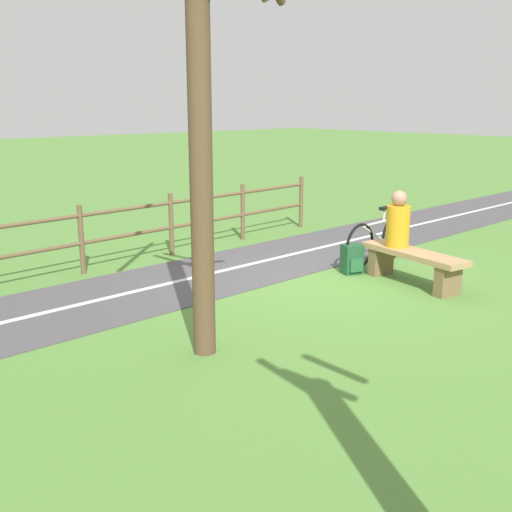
# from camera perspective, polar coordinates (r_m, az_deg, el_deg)

# --- Properties ---
(ground_plane) EXTENTS (80.00, 80.00, 0.00)m
(ground_plane) POSITION_cam_1_polar(r_m,az_deg,el_deg) (9.01, 6.54, -2.22)
(ground_plane) COLOR #548438
(paved_path) EXTENTS (2.75, 36.03, 0.02)m
(paved_path) POSITION_cam_1_polar(r_m,az_deg,el_deg) (7.85, -21.13, -5.52)
(paved_path) COLOR #4C494C
(paved_path) RESTS_ON ground_plane
(path_centre_line) EXTENTS (0.74, 32.00, 0.00)m
(path_centre_line) POSITION_cam_1_polar(r_m,az_deg,el_deg) (7.85, -21.13, -5.45)
(path_centre_line) COLOR silver
(path_centre_line) RESTS_ON paved_path
(bench) EXTENTS (1.73, 0.68, 0.49)m
(bench) POSITION_cam_1_polar(r_m,az_deg,el_deg) (8.93, 14.44, -0.50)
(bench) COLOR #A88456
(bench) RESTS_ON ground_plane
(person_seated) EXTENTS (0.38, 0.38, 0.82)m
(person_seated) POSITION_cam_1_polar(r_m,az_deg,el_deg) (9.03, 13.12, 3.10)
(person_seated) COLOR orange
(person_seated) RESTS_ON bench
(bicycle) EXTENTS (0.18, 1.73, 0.91)m
(bicycle) POSITION_cam_1_polar(r_m,az_deg,el_deg) (9.94, 11.29, 1.45)
(bicycle) COLOR black
(bicycle) RESTS_ON ground_plane
(backpack) EXTENTS (0.32, 0.35, 0.45)m
(backpack) POSITION_cam_1_polar(r_m,az_deg,el_deg) (9.34, 8.97, -0.31)
(backpack) COLOR #1E4C2D
(backpack) RESTS_ON ground_plane
(fence_roadside) EXTENTS (0.86, 11.88, 1.05)m
(fence_roadside) POSITION_cam_1_polar(r_m,az_deg,el_deg) (9.12, -20.62, 1.19)
(fence_roadside) COLOR brown
(fence_roadside) RESTS_ON ground_plane
(tree_by_path) EXTENTS (1.66, 1.64, 4.75)m
(tree_by_path) POSITION_cam_1_polar(r_m,az_deg,el_deg) (5.92, -5.12, 10.41)
(tree_by_path) COLOR brown
(tree_by_path) RESTS_ON ground_plane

